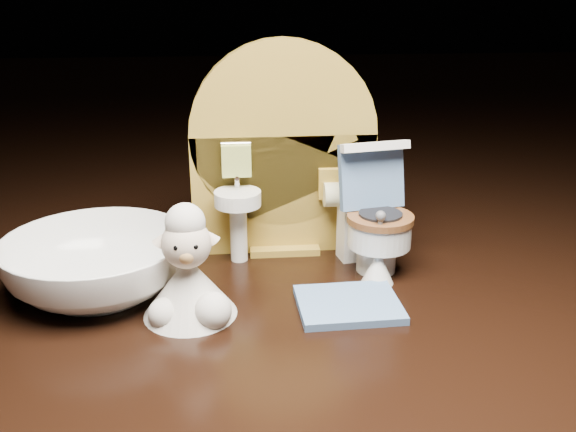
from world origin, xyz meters
name	(u,v)px	position (x,y,z in m)	size (l,w,h in m)	color
backdrop_panel	(282,162)	(0.00, 0.06, 0.07)	(0.13, 0.05, 0.15)	#A6832B
toy_toilet	(373,222)	(0.06, 0.03, 0.03)	(0.05, 0.06, 0.09)	white
bath_mat	(349,304)	(0.03, -0.03, 0.00)	(0.06, 0.05, 0.00)	#5373A1
toilet_brush	(378,264)	(0.06, 0.00, 0.01)	(0.02, 0.02, 0.05)	white
plush_lamb	(189,278)	(-0.06, -0.03, 0.02)	(0.06, 0.06, 0.07)	beige
ceramic_bowl	(97,265)	(-0.12, 0.01, 0.02)	(0.12, 0.12, 0.04)	white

